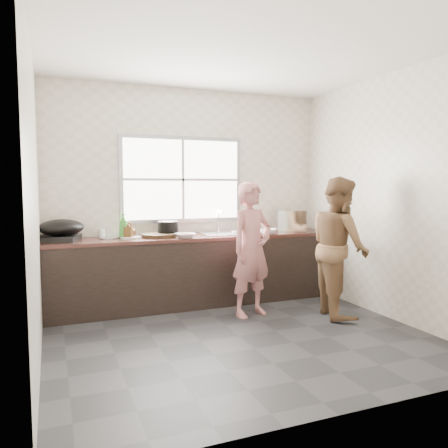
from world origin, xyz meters
name	(u,v)px	position (x,y,z in m)	size (l,w,h in m)	color
floor	(239,336)	(0.00, 0.00, -0.01)	(3.60, 3.20, 0.01)	#2B2B2E
ceiling	(240,53)	(0.00, 0.00, 2.71)	(3.60, 3.20, 0.01)	silver
wall_back	(190,195)	(0.00, 1.60, 1.35)	(3.60, 0.01, 2.70)	beige
wall_left	(34,201)	(-1.80, 0.00, 1.35)	(0.01, 3.20, 2.70)	silver
wall_right	(388,197)	(1.80, 0.00, 1.35)	(0.01, 3.20, 2.70)	beige
wall_front	(345,206)	(0.00, -1.60, 1.35)	(3.60, 0.01, 2.70)	beige
cabinet	(198,271)	(0.00, 1.29, 0.41)	(3.60, 0.62, 0.82)	black
countertop	(197,237)	(0.00, 1.29, 0.84)	(3.60, 0.64, 0.04)	#381C17
sink	(224,234)	(0.35, 1.29, 0.86)	(0.55, 0.45, 0.02)	silver
faucet	(218,221)	(0.35, 1.49, 1.01)	(0.02, 0.02, 0.30)	silver
window_frame	(182,180)	(-0.10, 1.59, 1.55)	(1.60, 0.05, 1.10)	#9EA0A5
window_glazing	(183,180)	(-0.10, 1.57, 1.55)	(1.50, 0.01, 1.00)	white
woman	(252,254)	(0.41, 0.59, 0.71)	(0.52, 0.34, 1.42)	#BE7372
person_side	(339,246)	(1.34, 0.24, 0.79)	(0.77, 0.60, 1.58)	brown
cutting_board	(159,235)	(-0.48, 1.28, 0.88)	(0.42, 0.42, 0.04)	black
cleaver	(173,233)	(-0.31, 1.29, 0.90)	(0.19, 0.09, 0.01)	silver
bowl_mince	(186,236)	(-0.21, 1.08, 0.89)	(0.22, 0.22, 0.06)	silver
bowl_crabs	(268,232)	(0.87, 1.08, 0.89)	(0.17, 0.17, 0.05)	silver
bowl_held	(237,232)	(0.51, 1.22, 0.89)	(0.18, 0.18, 0.06)	white
black_pot	(168,229)	(-0.36, 1.35, 0.95)	(0.25, 0.25, 0.18)	black
plate_food	(131,238)	(-0.82, 1.28, 0.87)	(0.24, 0.24, 0.02)	silver
bottle_green	(123,226)	(-0.89, 1.37, 1.00)	(0.11, 0.11, 0.29)	green
bottle_brown_tall	(128,230)	(-0.85, 1.29, 0.95)	(0.08, 0.09, 0.19)	#4B2F12
bottle_brown_short	(130,231)	(-0.81, 1.39, 0.94)	(0.12, 0.12, 0.16)	#402110
glass_jar	(102,233)	(-1.12, 1.52, 0.91)	(0.07, 0.07, 0.11)	silver
burner	(58,238)	(-1.61, 1.34, 0.89)	(0.42, 0.42, 0.06)	black
wok	(61,227)	(-1.58, 1.32, 1.01)	(0.49, 0.49, 0.18)	black
dish_rack	(290,221)	(1.30, 1.25, 1.00)	(0.38, 0.27, 0.29)	silver
pot_lid_left	(108,238)	(-1.06, 1.39, 0.87)	(0.23, 0.23, 0.01)	#ADAFB4
pot_lid_right	(112,236)	(-1.01, 1.51, 0.87)	(0.26, 0.26, 0.01)	silver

